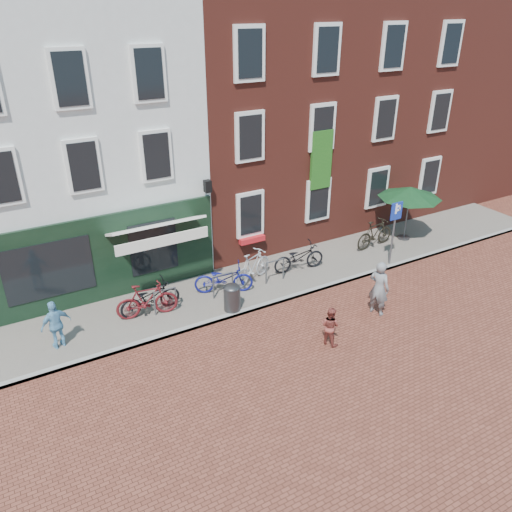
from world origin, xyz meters
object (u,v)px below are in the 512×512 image
litter_bin (232,296)px  parasol (410,190)px  woman (379,288)px  boy (330,326)px  bicycle_0 (150,298)px  bicycle_5 (375,234)px  bicycle_3 (253,267)px  bicycle_2 (224,278)px  parking_sign (395,222)px  cafe_person (56,325)px  bicycle_1 (147,300)px  bicycle_4 (299,257)px

litter_bin → parasol: bearing=8.8°
parasol → litter_bin: bearing=-171.2°
woman → boy: (-2.27, -0.54, -0.31)m
bicycle_0 → bicycle_5: (9.31, 0.19, 0.06)m
parasol → bicycle_3: bearing=-179.6°
bicycle_0 → bicycle_2: (2.54, -0.03, 0.00)m
parking_sign → parasol: size_ratio=0.97×
cafe_person → bicycle_0: size_ratio=0.75×
parking_sign → bicycle_3: parking_sign is taller
woman → bicycle_2: (-3.70, 3.41, -0.30)m
parasol → parking_sign: bearing=-146.0°
bicycle_1 → bicycle_2: 2.70m
parasol → bicycle_3: (-7.19, -0.05, -1.52)m
bicycle_0 → bicycle_4: same height
parasol → bicycle_1: size_ratio=1.32×
bicycle_2 → woman: bearing=-109.0°
woman → parasol: bearing=-73.2°
bicycle_1 → bicycle_5: same height
cafe_person → bicycle_1: 2.70m
litter_bin → bicycle_4: bicycle_4 is taller
bicycle_1 → bicycle_5: bearing=-77.8°
parasol → bicycle_5: (-1.62, 0.01, -1.52)m
bicycle_4 → bicycle_5: (3.71, 0.16, 0.06)m
parasol → bicycle_1: 11.19m
cafe_person → bicycle_1: size_ratio=0.78×
parking_sign → cafe_person: size_ratio=1.65×
bicycle_0 → bicycle_4: size_ratio=1.00×
bicycle_5 → parasol: bearing=-96.1°
bicycle_0 → bicycle_4: (5.59, 0.03, 0.00)m
bicycle_0 → bicycle_2: bearing=-93.8°
parasol → bicycle_0: parasol is taller
parasol → cafe_person: 13.85m
bicycle_4 → boy: bearing=164.9°
bicycle_1 → bicycle_5: size_ratio=1.00×
parking_sign → boy: 5.74m
litter_bin → parasol: 8.89m
boy → bicycle_3: 4.12m
parasol → cafe_person: parasol is taller
litter_bin → bicycle_5: bearing=10.8°
boy → bicycle_5: size_ratio=0.63×
boy → bicycle_0: size_ratio=0.61×
bicycle_2 → parasol: bearing=-64.9°
litter_bin → woman: bearing=-30.0°
bicycle_1 → bicycle_2: (2.70, 0.16, -0.06)m
cafe_person → bicycle_5: size_ratio=0.78×
woman → bicycle_1: size_ratio=0.96×
bicycle_2 → bicycle_0: bearing=113.0°
bicycle_4 → bicycle_5: bicycle_5 is taller
bicycle_3 → bicycle_4: bearing=-116.2°
woman → bicycle_2: woman is taller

